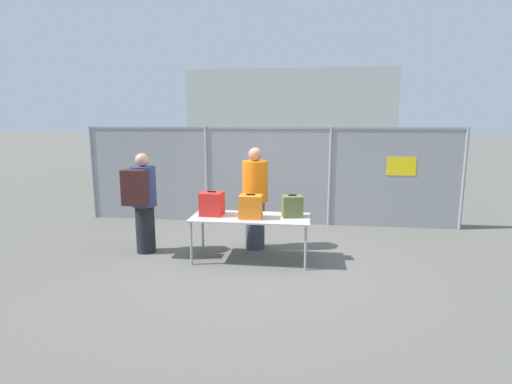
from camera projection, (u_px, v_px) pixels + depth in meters
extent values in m
plane|color=#605E56|center=(253.00, 257.00, 6.83)|extent=(120.00, 120.00, 0.00)
cylinder|color=gray|center=(93.00, 173.00, 9.46)|extent=(0.07, 0.07, 2.17)
cylinder|color=gray|center=(207.00, 175.00, 9.10)|extent=(0.07, 0.07, 2.17)
cylinder|color=gray|center=(330.00, 177.00, 8.74)|extent=(0.07, 0.07, 2.17)
cylinder|color=gray|center=(464.00, 179.00, 8.38)|extent=(0.07, 0.07, 2.17)
cube|color=gray|center=(267.00, 176.00, 8.92)|extent=(8.31, 0.01, 2.17)
cube|color=gray|center=(267.00, 128.00, 8.73)|extent=(8.31, 0.04, 0.04)
cube|color=yellow|center=(401.00, 166.00, 8.49)|extent=(0.60, 0.01, 0.40)
cube|color=#B2B2AD|center=(251.00, 217.00, 6.59)|extent=(1.95, 0.83, 0.02)
cylinder|color=#99999E|center=(191.00, 243.00, 6.43)|extent=(0.04, 0.04, 0.72)
cylinder|color=#99999E|center=(306.00, 248.00, 6.19)|extent=(0.04, 0.04, 0.72)
cylinder|color=#99999E|center=(203.00, 231.00, 7.12)|extent=(0.04, 0.04, 0.72)
cylinder|color=#99999E|center=(306.00, 235.00, 6.89)|extent=(0.04, 0.04, 0.72)
cube|color=red|center=(212.00, 204.00, 6.67)|extent=(0.38, 0.35, 0.39)
cube|color=black|center=(212.00, 192.00, 6.64)|extent=(0.15, 0.03, 0.02)
cube|color=orange|center=(251.00, 207.00, 6.47)|extent=(0.37, 0.30, 0.38)
cube|color=black|center=(251.00, 195.00, 6.43)|extent=(0.15, 0.03, 0.02)
cube|color=#566033|center=(292.00, 206.00, 6.56)|extent=(0.37, 0.31, 0.35)
cube|color=black|center=(292.00, 195.00, 6.52)|extent=(0.13, 0.05, 0.02)
cylinder|color=black|center=(145.00, 229.00, 7.05)|extent=(0.33, 0.33, 0.84)
cylinder|color=navy|center=(143.00, 186.00, 6.91)|extent=(0.44, 0.44, 0.70)
sphere|color=tan|center=(142.00, 160.00, 6.83)|extent=(0.23, 0.23, 0.23)
cube|color=#381919|center=(135.00, 188.00, 6.58)|extent=(0.39, 0.24, 0.59)
cylinder|color=#383D4C|center=(255.00, 225.00, 7.26)|extent=(0.35, 0.35, 0.87)
cylinder|color=orange|center=(255.00, 181.00, 7.11)|extent=(0.46, 0.46, 0.73)
sphere|color=#A57A5B|center=(255.00, 154.00, 7.03)|extent=(0.24, 0.24, 0.24)
cube|color=silver|center=(309.00, 191.00, 10.84)|extent=(2.90, 1.33, 0.46)
sphere|color=black|center=(289.00, 199.00, 10.21)|extent=(0.62, 0.62, 0.62)
sphere|color=black|center=(291.00, 190.00, 11.63)|extent=(0.62, 0.62, 0.62)
cylinder|color=#59595B|center=(238.00, 196.00, 11.12)|extent=(1.01, 0.06, 0.06)
cube|color=#B2B7B2|center=(293.00, 115.00, 29.78)|extent=(12.72, 11.93, 5.33)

